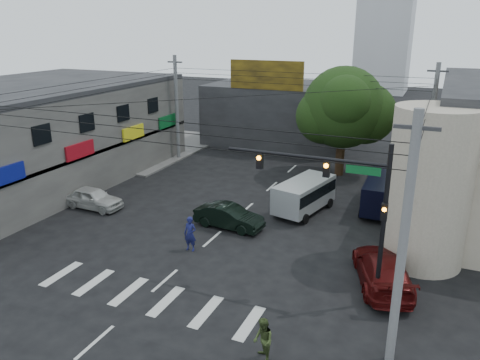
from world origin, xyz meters
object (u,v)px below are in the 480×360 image
Objects in this scene: utility_pole_near_right at (403,246)px; dark_sedan at (229,217)px; maroon_sedan at (383,270)px; utility_pole_far_right at (430,128)px; traffic_officer at (190,234)px; white_compact at (93,198)px; utility_pole_far_left at (177,108)px; navy_van at (382,194)px; silver_minivan at (304,197)px; pedestrian_olive at (263,340)px; traffic_gantry at (345,195)px; street_tree at (343,108)px.

utility_pole_near_right is 13.84m from dark_sedan.
utility_pole_near_right is 1.58× the size of maroon_sedan.
utility_pole_far_right is 4.80× the size of traffic_officer.
maroon_sedan reaches higher than white_compact.
utility_pole_far_left is 1.58× the size of maroon_sedan.
silver_minivan is at bearing 115.97° from navy_van.
utility_pole_far_right reaches higher than silver_minivan.
utility_pole_near_right is 12.49m from traffic_officer.
pedestrian_olive is at bearing -156.37° from utility_pole_near_right.
utility_pole_far_left reaches higher than pedestrian_olive.
dark_sedan is 10.38m from navy_van.
traffic_officer is (-10.94, -15.71, -3.64)m from utility_pole_far_right.
utility_pole_far_left is at bearing 45.88° from dark_sedan.
silver_minivan reaches higher than dark_sedan.
traffic_gantry is 17.21m from utility_pole_far_right.
maroon_sedan is at bearing -71.24° from street_tree.
utility_pole_near_right is (2.68, -3.50, -0.23)m from traffic_gantry.
navy_van is at bearing 136.04° from pedestrian_olive.
traffic_gantry is 9.22m from traffic_officer.
utility_pole_far_left is 2.21× the size of white_compact.
street_tree reaches higher than white_compact.
utility_pole_far_right is at bearing 90.00° from utility_pole_near_right.
dark_sedan is at bearing -48.64° from utility_pole_far_left.
pedestrian_olive is at bearing -120.34° from white_compact.
utility_pole_near_right reaches higher than maroon_sedan.
maroon_sedan is at bearing 0.42° from traffic_officer.
white_compact is 2.44× the size of pedestrian_olive.
utility_pole_far_right is at bearing -111.86° from maroon_sedan.
utility_pole_near_right is 2.12× the size of dark_sedan.
street_tree reaches higher than maroon_sedan.
street_tree reaches higher than traffic_gantry.
utility_pole_far_left is at bearing 180.00° from utility_pole_far_right.
traffic_officer is at bearing -124.87° from utility_pole_far_right.
utility_pole_far_left is at bearing 135.69° from utility_pole_near_right.
utility_pole_near_right is at bearing -25.94° from traffic_officer.
street_tree is 1.65× the size of silver_minivan.
pedestrian_olive is at bearing -106.14° from traffic_gantry.
silver_minivan is at bearing -29.34° from utility_pole_far_left.
maroon_sedan is (-0.99, -15.24, -3.81)m from utility_pole_far_right.
utility_pole_far_left and utility_pole_far_right have the same top height.
maroon_sedan is (-0.99, 5.26, -3.81)m from utility_pole_near_right.
street_tree is 22.48m from utility_pole_near_right.
utility_pole_far_left is 2.12× the size of dark_sedan.
street_tree reaches higher than navy_van.
utility_pole_far_left reaches higher than maroon_sedan.
utility_pole_far_left is 16.64m from dark_sedan.
utility_pole_near_right is 5.40× the size of pedestrian_olive.
dark_sedan is (-7.64, 4.86, -4.13)m from traffic_gantry.
dark_sedan is at bearing 173.48° from pedestrian_olive.
street_tree is at bearing 101.99° from traffic_gantry.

